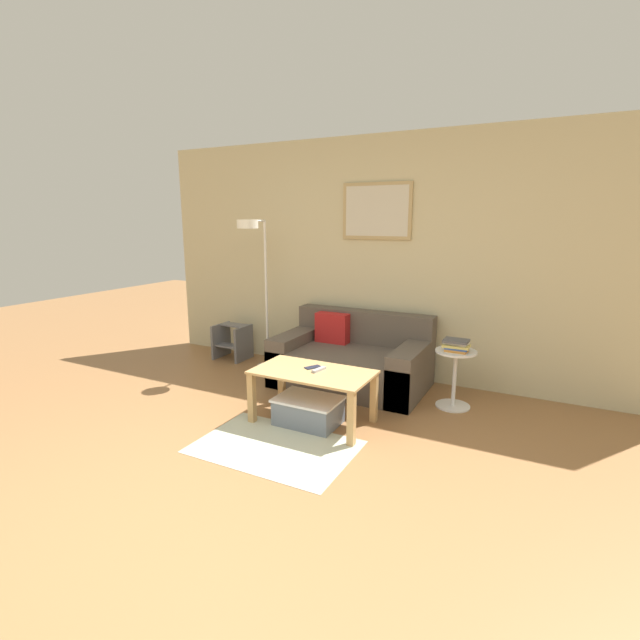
{
  "coord_description": "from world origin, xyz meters",
  "views": [
    {
      "loc": [
        1.67,
        -1.71,
        1.7
      ],
      "look_at": [
        -0.11,
        1.73,
        0.85
      ],
      "focal_mm": 26.0,
      "sensor_mm": 36.0,
      "label": 1
    }
  ],
  "objects_px": {
    "step_stool": "(232,341)",
    "couch": "(352,361)",
    "floor_lamp": "(256,267)",
    "remote_control": "(319,370)",
    "book_stack": "(456,345)",
    "side_table": "(455,373)",
    "cell_phone": "(313,367)",
    "storage_bin": "(308,411)",
    "coffee_table": "(313,381)"
  },
  "relations": [
    {
      "from": "step_stool",
      "to": "couch",
      "type": "bearing_deg",
      "value": -5.66
    },
    {
      "from": "couch",
      "to": "step_stool",
      "type": "relative_size",
      "value": 3.6
    },
    {
      "from": "floor_lamp",
      "to": "step_stool",
      "type": "relative_size",
      "value": 4.01
    },
    {
      "from": "floor_lamp",
      "to": "remote_control",
      "type": "distance_m",
      "value": 1.65
    },
    {
      "from": "couch",
      "to": "book_stack",
      "type": "xyz_separation_m",
      "value": [
        1.07,
        -0.13,
        0.33
      ]
    },
    {
      "from": "couch",
      "to": "book_stack",
      "type": "distance_m",
      "value": 1.13
    },
    {
      "from": "side_table",
      "to": "step_stool",
      "type": "relative_size",
      "value": 1.28
    },
    {
      "from": "book_stack",
      "to": "cell_phone",
      "type": "height_order",
      "value": "book_stack"
    },
    {
      "from": "couch",
      "to": "remote_control",
      "type": "xyz_separation_m",
      "value": [
        0.11,
        -0.97,
        0.21
      ]
    },
    {
      "from": "side_table",
      "to": "storage_bin",
      "type": "bearing_deg",
      "value": -137.45
    },
    {
      "from": "coffee_table",
      "to": "floor_lamp",
      "type": "bearing_deg",
      "value": 143.08
    },
    {
      "from": "couch",
      "to": "remote_control",
      "type": "relative_size",
      "value": 10.12
    },
    {
      "from": "couch",
      "to": "remote_control",
      "type": "distance_m",
      "value": 0.99
    },
    {
      "from": "book_stack",
      "to": "cell_phone",
      "type": "xyz_separation_m",
      "value": [
        -1.04,
        -0.78,
        -0.13
      ]
    },
    {
      "from": "storage_bin",
      "to": "step_stool",
      "type": "distance_m",
      "value": 2.12
    },
    {
      "from": "floor_lamp",
      "to": "cell_phone",
      "type": "distance_m",
      "value": 1.57
    },
    {
      "from": "cell_phone",
      "to": "side_table",
      "type": "bearing_deg",
      "value": 66.27
    },
    {
      "from": "remote_control",
      "to": "storage_bin",
      "type": "bearing_deg",
      "value": -115.17
    },
    {
      "from": "coffee_table",
      "to": "side_table",
      "type": "xyz_separation_m",
      "value": [
        1.0,
        0.88,
        -0.05
      ]
    },
    {
      "from": "floor_lamp",
      "to": "remote_control",
      "type": "height_order",
      "value": "floor_lamp"
    },
    {
      "from": "book_stack",
      "to": "storage_bin",
      "type": "bearing_deg",
      "value": -138.04
    },
    {
      "from": "coffee_table",
      "to": "cell_phone",
      "type": "xyz_separation_m",
      "value": [
        -0.04,
        0.08,
        0.09
      ]
    },
    {
      "from": "side_table",
      "to": "step_stool",
      "type": "xyz_separation_m",
      "value": [
        -2.75,
        0.28,
        -0.1
      ]
    },
    {
      "from": "book_stack",
      "to": "cell_phone",
      "type": "bearing_deg",
      "value": -142.99
    },
    {
      "from": "storage_bin",
      "to": "floor_lamp",
      "type": "bearing_deg",
      "value": 141.15
    },
    {
      "from": "coffee_table",
      "to": "remote_control",
      "type": "relative_size",
      "value": 6.63
    },
    {
      "from": "couch",
      "to": "storage_bin",
      "type": "bearing_deg",
      "value": -87.07
    },
    {
      "from": "couch",
      "to": "step_stool",
      "type": "bearing_deg",
      "value": 174.34
    },
    {
      "from": "coffee_table",
      "to": "storage_bin",
      "type": "distance_m",
      "value": 0.26
    },
    {
      "from": "coffee_table",
      "to": "remote_control",
      "type": "height_order",
      "value": "remote_control"
    },
    {
      "from": "cell_phone",
      "to": "floor_lamp",
      "type": "bearing_deg",
      "value": 173.31
    },
    {
      "from": "step_stool",
      "to": "remote_control",
      "type": "bearing_deg",
      "value": -32.24
    },
    {
      "from": "cell_phone",
      "to": "book_stack",
      "type": "bearing_deg",
      "value": 65.63
    },
    {
      "from": "couch",
      "to": "floor_lamp",
      "type": "height_order",
      "value": "floor_lamp"
    },
    {
      "from": "couch",
      "to": "cell_phone",
      "type": "height_order",
      "value": "couch"
    },
    {
      "from": "floor_lamp",
      "to": "cell_phone",
      "type": "xyz_separation_m",
      "value": [
        1.13,
        -0.8,
        -0.73
      ]
    },
    {
      "from": "cell_phone",
      "to": "step_stool",
      "type": "xyz_separation_m",
      "value": [
        -1.71,
        1.08,
        -0.23
      ]
    },
    {
      "from": "storage_bin",
      "to": "remote_control",
      "type": "distance_m",
      "value": 0.36
    },
    {
      "from": "side_table",
      "to": "book_stack",
      "type": "relative_size",
      "value": 2.28
    },
    {
      "from": "side_table",
      "to": "book_stack",
      "type": "xyz_separation_m",
      "value": [
        0.0,
        -0.02,
        0.27
      ]
    },
    {
      "from": "storage_bin",
      "to": "step_stool",
      "type": "relative_size",
      "value": 1.28
    },
    {
      "from": "side_table",
      "to": "cell_phone",
      "type": "height_order",
      "value": "side_table"
    },
    {
      "from": "book_stack",
      "to": "side_table",
      "type": "bearing_deg",
      "value": 95.66
    },
    {
      "from": "coffee_table",
      "to": "side_table",
      "type": "relative_size",
      "value": 1.85
    },
    {
      "from": "storage_bin",
      "to": "step_stool",
      "type": "xyz_separation_m",
      "value": [
        -1.74,
        1.21,
        0.11
      ]
    },
    {
      "from": "side_table",
      "to": "remote_control",
      "type": "distance_m",
      "value": 1.28
    },
    {
      "from": "couch",
      "to": "storage_bin",
      "type": "xyz_separation_m",
      "value": [
        0.05,
        -1.05,
        -0.14
      ]
    },
    {
      "from": "floor_lamp",
      "to": "cell_phone",
      "type": "height_order",
      "value": "floor_lamp"
    },
    {
      "from": "storage_bin",
      "to": "book_stack",
      "type": "bearing_deg",
      "value": 41.96
    },
    {
      "from": "couch",
      "to": "coffee_table",
      "type": "bearing_deg",
      "value": -85.92
    }
  ]
}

